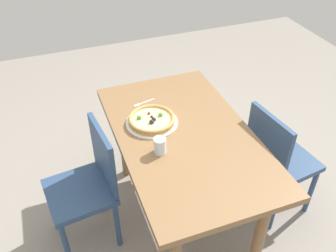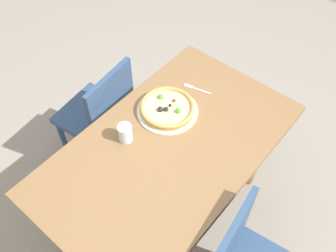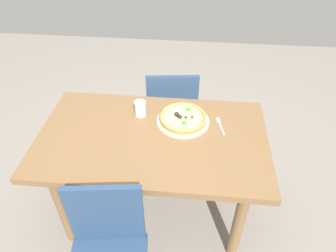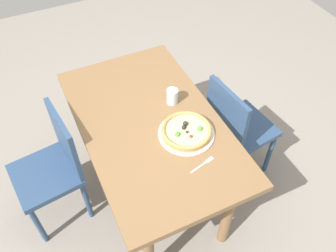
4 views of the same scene
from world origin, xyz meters
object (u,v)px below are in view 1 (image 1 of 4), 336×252
at_px(chair_far, 89,184).
at_px(drinking_glass, 160,146).
at_px(pizza, 152,119).
at_px(chair_near, 277,159).
at_px(fork, 143,103).
at_px(dining_table, 184,147).
at_px(plate, 152,123).

distance_m(chair_far, drinking_glass, 0.56).
bearing_deg(pizza, chair_near, -112.87).
height_order(chair_near, pizza, chair_near).
height_order(chair_near, fork, chair_near).
bearing_deg(chair_near, drinking_glass, -100.81).
xyz_separation_m(chair_near, chair_far, (0.22, 1.24, 0.00)).
bearing_deg(pizza, dining_table, -138.35).
relative_size(dining_table, fork, 8.43).
bearing_deg(chair_near, dining_table, -111.19).
distance_m(chair_near, fork, 0.99).
distance_m(pizza, fork, 0.24).
bearing_deg(dining_table, drinking_glass, 117.62).
bearing_deg(dining_table, pizza, 41.65).
distance_m(dining_table, plate, 0.26).
xyz_separation_m(dining_table, chair_far, (0.06, 0.62, -0.17)).
bearing_deg(pizza, chair_far, 103.49).
xyz_separation_m(dining_table, chair_near, (-0.15, -0.62, -0.17)).
height_order(plate, fork, plate).
height_order(dining_table, fork, fork).
xyz_separation_m(dining_table, drinking_glass, (-0.10, 0.20, 0.16)).
xyz_separation_m(plate, fork, (0.23, -0.01, -0.00)).
height_order(chair_near, chair_far, same).
xyz_separation_m(pizza, fork, (0.23, -0.01, -0.03)).
distance_m(chair_far, pizza, 0.57).
distance_m(plate, fork, 0.23).
distance_m(chair_far, fork, 0.65).
bearing_deg(chair_far, chair_near, -106.61).
distance_m(chair_near, plate, 0.89).
height_order(pizza, fork, pizza).
height_order(dining_table, chair_far, chair_far).
bearing_deg(fork, pizza, 73.91).
height_order(chair_far, plate, chair_far).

